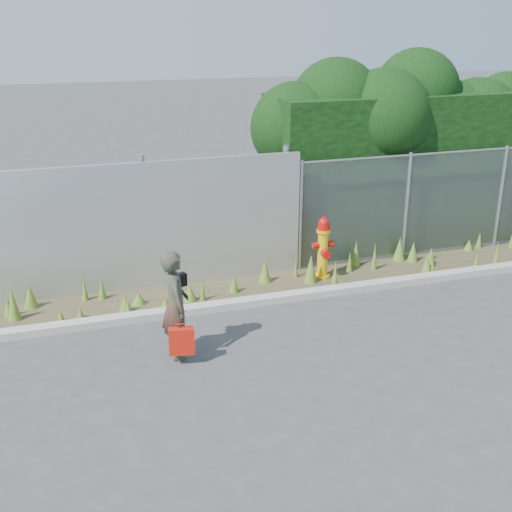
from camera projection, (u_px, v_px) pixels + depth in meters
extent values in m
plane|color=#3D3D40|center=(308.00, 355.00, 8.86)|extent=(80.00, 80.00, 0.00)
cube|color=#A29B92|center=(266.00, 300.00, 10.45)|extent=(16.00, 0.22, 0.12)
cube|color=#433A26|center=(255.00, 289.00, 11.00)|extent=(16.00, 1.20, 0.01)
cone|color=#496D20|center=(102.00, 289.00, 10.52)|extent=(0.14, 0.14, 0.38)
cone|color=#496D20|center=(190.00, 294.00, 10.46)|extent=(0.23, 0.23, 0.29)
cone|color=#496D20|center=(166.00, 303.00, 10.23)|extent=(0.17, 0.17, 0.19)
cone|color=#496D20|center=(430.00, 261.00, 11.92)|extent=(0.21, 0.21, 0.25)
cone|color=#496D20|center=(139.00, 299.00, 10.35)|extent=(0.23, 0.23, 0.22)
cone|color=#496D20|center=(13.00, 305.00, 9.77)|extent=(0.20, 0.20, 0.54)
cone|color=#496D20|center=(265.00, 272.00, 11.18)|extent=(0.22, 0.22, 0.42)
cone|color=#496D20|center=(413.00, 252.00, 12.13)|extent=(0.21, 0.21, 0.40)
cone|color=#496D20|center=(8.00, 307.00, 9.90)|extent=(0.16, 0.16, 0.35)
cone|color=#496D20|center=(203.00, 290.00, 10.47)|extent=(0.10, 0.10, 0.40)
cone|color=#496D20|center=(296.00, 269.00, 11.41)|extent=(0.09, 0.09, 0.35)
cone|color=#496D20|center=(80.00, 314.00, 9.88)|extent=(0.13, 0.13, 0.19)
cone|color=#496D20|center=(469.00, 246.00, 12.72)|extent=(0.19, 0.19, 0.23)
cone|color=#496D20|center=(374.00, 257.00, 11.73)|extent=(0.11, 0.11, 0.52)
cone|color=#496D20|center=(350.00, 262.00, 11.65)|extent=(0.12, 0.12, 0.39)
cone|color=#496D20|center=(61.00, 317.00, 9.76)|extent=(0.13, 0.13, 0.21)
cone|color=#496D20|center=(311.00, 269.00, 11.15)|extent=(0.23, 0.23, 0.52)
cone|color=#496D20|center=(125.00, 304.00, 10.07)|extent=(0.22, 0.22, 0.30)
cone|color=#496D20|center=(84.00, 288.00, 10.46)|extent=(0.11, 0.11, 0.46)
cone|color=#496D20|center=(234.00, 284.00, 10.78)|extent=(0.17, 0.17, 0.33)
cone|color=#496D20|center=(431.00, 254.00, 12.28)|extent=(0.15, 0.15, 0.22)
cone|color=#496D20|center=(432.00, 268.00, 11.50)|extent=(0.18, 0.18, 0.30)
cone|color=#496D20|center=(30.00, 297.00, 10.20)|extent=(0.23, 0.23, 0.40)
cone|color=#496D20|center=(399.00, 249.00, 12.18)|extent=(0.24, 0.24, 0.46)
cone|color=#496D20|center=(356.00, 254.00, 11.87)|extent=(0.17, 0.17, 0.52)
cone|color=#496D20|center=(512.00, 239.00, 12.82)|extent=(0.11, 0.11, 0.43)
cone|color=#496D20|center=(432.00, 260.00, 12.06)|extent=(0.17, 0.17, 0.18)
cone|color=#496D20|center=(479.00, 240.00, 12.86)|extent=(0.12, 0.12, 0.33)
cone|color=#496D20|center=(476.00, 261.00, 11.82)|extent=(0.12, 0.12, 0.30)
cone|color=#496D20|center=(497.00, 255.00, 11.84)|extent=(0.12, 0.12, 0.50)
cone|color=#496D20|center=(128.00, 308.00, 9.93)|extent=(0.12, 0.12, 0.31)
cone|color=#496D20|center=(427.00, 265.00, 11.44)|extent=(0.21, 0.21, 0.45)
cone|color=#496D20|center=(335.00, 275.00, 10.91)|extent=(0.12, 0.12, 0.52)
cube|color=#B2B5BA|center=(49.00, 236.00, 10.22)|extent=(8.50, 0.08, 2.20)
cylinder|color=gray|center=(145.00, 222.00, 10.75)|extent=(0.10, 0.10, 2.30)
cylinder|color=gray|center=(285.00, 209.00, 11.47)|extent=(0.10, 0.10, 2.30)
cube|color=gray|center=(454.00, 203.00, 12.40)|extent=(6.50, 0.03, 2.00)
cylinder|color=gray|center=(460.00, 152.00, 12.04)|extent=(6.50, 0.04, 0.04)
cylinder|color=gray|center=(300.00, 217.00, 11.47)|extent=(0.07, 0.07, 2.05)
cylinder|color=gray|center=(407.00, 206.00, 12.09)|extent=(0.07, 0.07, 2.05)
cylinder|color=gray|center=(500.00, 197.00, 12.69)|extent=(0.07, 0.07, 2.05)
cube|color=black|center=(441.00, 165.00, 13.20)|extent=(7.30, 1.60, 3.00)
sphere|color=black|center=(296.00, 128.00, 12.20)|extent=(1.73, 1.73, 1.73)
sphere|color=black|center=(336.00, 104.00, 12.33)|extent=(1.76, 1.76, 1.76)
sphere|color=black|center=(384.00, 116.00, 12.24)|extent=(1.82, 1.82, 1.82)
sphere|color=black|center=(416.00, 92.00, 12.69)|extent=(1.69, 1.69, 1.69)
sphere|color=black|center=(449.00, 122.00, 13.10)|extent=(1.69, 1.69, 1.69)
sphere|color=black|center=(476.00, 121.00, 13.20)|extent=(1.76, 1.76, 1.76)
sphere|color=black|center=(504.00, 100.00, 13.41)|extent=(1.17, 1.17, 1.17)
cylinder|color=#E5AB0C|center=(322.00, 276.00, 11.46)|extent=(0.28, 0.28, 0.06)
cylinder|color=#E5AB0C|center=(323.00, 255.00, 11.32)|extent=(0.18, 0.18, 0.86)
cylinder|color=#E5AB0C|center=(324.00, 231.00, 11.16)|extent=(0.24, 0.24, 0.05)
cylinder|color=#B20F0A|center=(324.00, 227.00, 11.14)|extent=(0.21, 0.21, 0.10)
sphere|color=#B20F0A|center=(324.00, 223.00, 11.11)|extent=(0.19, 0.19, 0.19)
cylinder|color=#B20F0A|center=(324.00, 218.00, 11.08)|extent=(0.05, 0.05, 0.05)
cylinder|color=#B20F0A|center=(315.00, 245.00, 11.21)|extent=(0.10, 0.11, 0.11)
cylinder|color=#B20F0A|center=(330.00, 244.00, 11.29)|extent=(0.10, 0.11, 0.11)
cylinder|color=#B20F0A|center=(326.00, 254.00, 11.17)|extent=(0.15, 0.12, 0.15)
imported|color=#0E5B3D|center=(175.00, 305.00, 8.61)|extent=(0.37, 0.56, 1.53)
cube|color=#B8160A|center=(182.00, 341.00, 8.50)|extent=(0.34, 0.13, 0.38)
cylinder|color=#B8160A|center=(181.00, 324.00, 8.41)|extent=(0.16, 0.01, 0.01)
cube|color=black|center=(178.00, 281.00, 8.67)|extent=(0.24, 0.10, 0.18)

